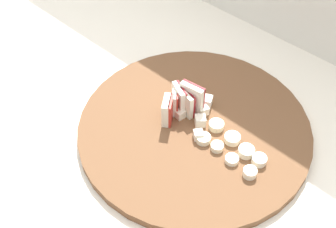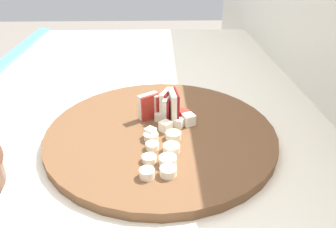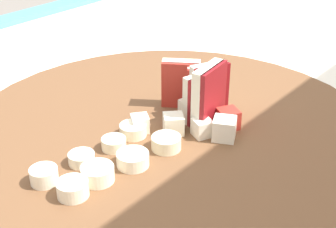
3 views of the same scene
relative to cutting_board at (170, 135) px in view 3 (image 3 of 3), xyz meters
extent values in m
cube|color=#4C93B7|center=(-0.11, -0.47, -0.02)|extent=(1.41, 0.04, 0.04)
cylinder|color=brown|center=(0.00, 0.00, 0.00)|extent=(0.43, 0.43, 0.02)
cube|color=#B22D23|center=(-0.04, -0.02, 0.03)|extent=(0.03, 0.04, 0.05)
cube|color=#EFE5CC|center=(-0.05, -0.02, 0.03)|extent=(0.03, 0.04, 0.05)
cube|color=#B22D23|center=(-0.05, 0.01, 0.03)|extent=(0.03, 0.03, 0.05)
cube|color=white|center=(-0.05, 0.00, 0.03)|extent=(0.03, 0.04, 0.05)
cube|color=maroon|center=(-0.05, 0.02, 0.04)|extent=(0.04, 0.02, 0.06)
cube|color=white|center=(-0.05, 0.01, 0.04)|extent=(0.04, 0.03, 0.06)
cube|color=maroon|center=(-0.03, 0.02, 0.03)|extent=(0.04, 0.01, 0.05)
cube|color=beige|center=(-0.03, 0.01, 0.03)|extent=(0.04, 0.02, 0.05)
cube|color=maroon|center=(-0.03, 0.03, 0.04)|extent=(0.05, 0.01, 0.06)
cube|color=#EFE5CC|center=(-0.03, 0.02, 0.04)|extent=(0.05, 0.02, 0.06)
cube|color=beige|center=(0.01, 0.01, 0.02)|extent=(0.03, 0.03, 0.02)
cube|color=#EFE5CC|center=(-0.03, 0.00, 0.02)|extent=(0.02, 0.02, 0.02)
cube|color=white|center=(-0.02, 0.05, 0.02)|extent=(0.03, 0.03, 0.02)
cube|color=white|center=(-0.01, 0.03, 0.02)|extent=(0.02, 0.02, 0.02)
cube|color=#B22D23|center=(-0.04, 0.04, 0.02)|extent=(0.03, 0.03, 0.02)
cube|color=white|center=(0.02, -0.02, 0.02)|extent=(0.02, 0.02, 0.02)
cylinder|color=#F4EAC6|center=(0.04, -0.02, 0.01)|extent=(0.03, 0.03, 0.01)
cylinder|color=#F4EAC6|center=(0.06, -0.02, 0.01)|extent=(0.02, 0.02, 0.01)
cylinder|color=white|center=(0.10, -0.02, 0.01)|extent=(0.02, 0.02, 0.01)
cylinder|color=white|center=(0.14, -0.02, 0.02)|extent=(0.02, 0.02, 0.01)
cylinder|color=beige|center=(0.03, 0.02, 0.02)|extent=(0.03, 0.03, 0.01)
cylinder|color=white|center=(0.07, 0.02, 0.02)|extent=(0.03, 0.03, 0.01)
cylinder|color=white|center=(0.11, 0.01, 0.02)|extent=(0.03, 0.03, 0.01)
cylinder|color=white|center=(0.14, 0.01, 0.02)|extent=(0.03, 0.03, 0.01)
camera|label=1|loc=(0.32, -0.42, 0.61)|focal=45.98mm
camera|label=2|loc=(0.53, 0.00, 0.33)|focal=35.02mm
camera|label=3|loc=(0.33, 0.27, 0.25)|focal=52.02mm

